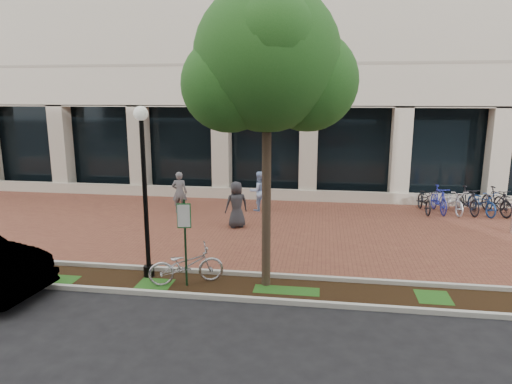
# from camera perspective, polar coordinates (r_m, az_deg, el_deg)

# --- Properties ---
(ground) EXTENTS (120.00, 120.00, 0.00)m
(ground) POSITION_cam_1_polar(r_m,az_deg,el_deg) (16.59, -1.17, -4.40)
(ground) COLOR black
(ground) RESTS_ON ground
(brick_plaza) EXTENTS (40.00, 9.00, 0.01)m
(brick_plaza) POSITION_cam_1_polar(r_m,az_deg,el_deg) (16.58, -1.17, -4.39)
(brick_plaza) COLOR brown
(brick_plaza) RESTS_ON ground
(planting_strip) EXTENTS (40.00, 1.50, 0.01)m
(planting_strip) POSITION_cam_1_polar(r_m,az_deg,el_deg) (11.75, -5.56, -11.57)
(planting_strip) COLOR black
(planting_strip) RESTS_ON ground
(curb_plaza_side) EXTENTS (40.00, 0.12, 0.12)m
(curb_plaza_side) POSITION_cam_1_polar(r_m,az_deg,el_deg) (12.40, -4.71, -9.98)
(curb_plaza_side) COLOR #B8B8AE
(curb_plaza_side) RESTS_ON ground
(curb_street_side) EXTENTS (40.00, 0.12, 0.12)m
(curb_street_side) POSITION_cam_1_polar(r_m,az_deg,el_deg) (11.06, -6.52, -12.84)
(curb_street_side) COLOR #B8B8AE
(curb_street_side) RESTS_ON ground
(parking_sign) EXTENTS (0.34, 0.07, 2.23)m
(parking_sign) POSITION_cam_1_polar(r_m,az_deg,el_deg) (11.33, -8.88, -4.87)
(parking_sign) COLOR #14371D
(parking_sign) RESTS_ON ground
(lamppost) EXTENTS (0.36, 0.36, 4.44)m
(lamppost) POSITION_cam_1_polar(r_m,az_deg,el_deg) (11.86, -13.77, 1.03)
(lamppost) COLOR black
(lamppost) RESTS_ON ground
(street_tree) EXTENTS (4.04, 3.37, 7.20)m
(street_tree) POSITION_cam_1_polar(r_m,az_deg,el_deg) (10.81, 1.70, 15.24)
(street_tree) COLOR #4B3A2A
(street_tree) RESTS_ON ground
(locked_bicycle) EXTENTS (2.00, 1.36, 0.99)m
(locked_bicycle) POSITION_cam_1_polar(r_m,az_deg,el_deg) (11.78, -8.71, -9.00)
(locked_bicycle) COLOR #B1B0B5
(locked_bicycle) RESTS_ON ground
(pedestrian_left) EXTENTS (0.66, 0.48, 1.69)m
(pedestrian_left) POSITION_cam_1_polar(r_m,az_deg,el_deg) (18.63, -9.54, -0.04)
(pedestrian_left) COLOR #5E5E62
(pedestrian_left) RESTS_ON ground
(pedestrian_mid) EXTENTS (0.99, 0.92, 1.64)m
(pedestrian_mid) POSITION_cam_1_polar(r_m,az_deg,el_deg) (18.74, 0.35, 0.11)
(pedestrian_mid) COLOR #9BB6E7
(pedestrian_mid) RESTS_ON ground
(pedestrian_right) EXTENTS (0.98, 0.85, 1.68)m
(pedestrian_right) POSITION_cam_1_polar(r_m,az_deg,el_deg) (16.37, -2.45, -1.58)
(pedestrian_right) COLOR #2A2B30
(pedestrian_right) RESTS_ON ground
(bike_rack_cluster) EXTENTS (4.33, 2.01, 1.11)m
(bike_rack_cluster) POSITION_cam_1_polar(r_m,az_deg,el_deg) (20.17, 24.92, -1.04)
(bike_rack_cluster) COLOR black
(bike_rack_cluster) RESTS_ON ground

